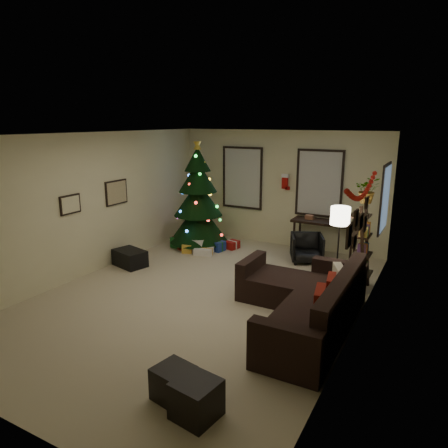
% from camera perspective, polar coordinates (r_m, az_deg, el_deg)
% --- Properties ---
extents(floor, '(7.00, 7.00, 0.00)m').
position_cam_1_polar(floor, '(7.17, -3.04, -9.90)').
color(floor, '#BBAD8D').
rests_on(floor, ground).
extents(ceiling, '(7.00, 7.00, 0.00)m').
position_cam_1_polar(ceiling, '(6.55, -3.36, 12.22)').
color(ceiling, white).
rests_on(ceiling, floor).
extents(wall_back, '(5.00, 0.00, 5.00)m').
position_cam_1_polar(wall_back, '(9.82, 7.63, 4.83)').
color(wall_back, beige).
rests_on(wall_back, floor).
extents(wall_left, '(0.00, 7.00, 7.00)m').
position_cam_1_polar(wall_left, '(8.30, -18.06, 2.55)').
color(wall_left, beige).
rests_on(wall_left, floor).
extents(wall_right, '(0.00, 7.00, 7.00)m').
position_cam_1_polar(wall_right, '(5.85, 18.12, -2.10)').
color(wall_right, beige).
rests_on(wall_right, floor).
extents(window_back_left, '(1.05, 0.06, 1.50)m').
position_cam_1_polar(window_back_left, '(10.14, 2.57, 6.37)').
color(window_back_left, '#728CB2').
rests_on(window_back_left, wall_back).
extents(window_back_right, '(1.05, 0.06, 1.50)m').
position_cam_1_polar(window_back_right, '(9.47, 12.99, 5.47)').
color(window_back_right, '#728CB2').
rests_on(window_back_right, wall_back).
extents(window_right_wall, '(0.06, 0.90, 1.30)m').
position_cam_1_polar(window_right_wall, '(8.29, 21.35, 3.32)').
color(window_right_wall, '#728CB2').
rests_on(window_right_wall, wall_right).
extents(christmas_tree, '(1.37, 1.37, 2.54)m').
position_cam_1_polar(christmas_tree, '(9.65, -3.58, 2.97)').
color(christmas_tree, black).
rests_on(christmas_tree, floor).
extents(presents, '(1.43, 1.01, 0.30)m').
position_cam_1_polar(presents, '(9.50, -2.85, -3.07)').
color(presents, silver).
rests_on(presents, floor).
extents(sofa, '(1.89, 2.75, 0.87)m').
position_cam_1_polar(sofa, '(6.34, 11.36, -10.71)').
color(sofa, black).
rests_on(sofa, floor).
extents(pillow_red_a, '(0.20, 0.46, 0.44)m').
position_cam_1_polar(pillow_red_a, '(5.47, 13.01, -10.84)').
color(pillow_red_a, maroon).
rests_on(pillow_red_a, sofa).
extents(pillow_red_b, '(0.18, 0.41, 0.40)m').
position_cam_1_polar(pillow_red_b, '(5.96, 14.48, -8.79)').
color(pillow_red_b, maroon).
rests_on(pillow_red_b, sofa).
extents(pillow_cream, '(0.28, 0.43, 0.42)m').
position_cam_1_polar(pillow_cream, '(6.38, 15.51, -7.41)').
color(pillow_cream, beige).
rests_on(pillow_cream, sofa).
extents(ottoman_near, '(0.45, 0.45, 0.36)m').
position_cam_1_polar(ottoman_near, '(4.78, -6.94, -20.88)').
color(ottoman_near, black).
rests_on(ottoman_near, floor).
extents(ottoman_far, '(0.48, 0.48, 0.40)m').
position_cam_1_polar(ottoman_far, '(4.51, -3.84, -22.92)').
color(ottoman_far, black).
rests_on(ottoman_far, floor).
extents(desk, '(1.43, 0.51, 0.77)m').
position_cam_1_polar(desk, '(9.34, 13.72, -0.14)').
color(desk, black).
rests_on(desk, floor).
extents(desk_chair, '(0.77, 0.75, 0.61)m').
position_cam_1_polar(desk_chair, '(8.88, 11.33, -3.26)').
color(desk_chair, black).
rests_on(desk_chair, floor).
extents(bookshelf, '(0.30, 0.46, 1.53)m').
position_cam_1_polar(bookshelf, '(7.60, 18.63, -3.25)').
color(bookshelf, black).
rests_on(bookshelf, floor).
extents(potted_plant, '(0.62, 0.57, 0.58)m').
position_cam_1_polar(potted_plant, '(7.29, 19.22, 4.96)').
color(potted_plant, '#4C4C4C').
rests_on(potted_plant, bookshelf).
extents(floor_lamp, '(0.32, 0.32, 1.52)m').
position_cam_1_polar(floor_lamp, '(7.16, 15.66, 0.33)').
color(floor_lamp, black).
rests_on(floor_lamp, floor).
extents(art_map, '(0.04, 0.60, 0.50)m').
position_cam_1_polar(art_map, '(8.77, -14.60, 4.22)').
color(art_map, black).
rests_on(art_map, wall_left).
extents(art_abstract, '(0.04, 0.45, 0.35)m').
position_cam_1_polar(art_abstract, '(7.96, -20.42, 2.54)').
color(art_abstract, black).
rests_on(art_abstract, wall_left).
extents(gallery, '(0.03, 1.25, 0.54)m').
position_cam_1_polar(gallery, '(5.73, 17.96, -0.13)').
color(gallery, black).
rests_on(gallery, wall_right).
extents(garland, '(0.08, 1.90, 0.30)m').
position_cam_1_polar(garland, '(5.90, 18.49, 4.67)').
color(garland, '#A5140C').
rests_on(garland, wall_right).
extents(stocking_left, '(0.20, 0.05, 0.36)m').
position_cam_1_polar(stocking_left, '(9.94, 7.08, 5.54)').
color(stocking_left, '#990F0C').
rests_on(stocking_left, wall_back).
extents(stocking_right, '(0.20, 0.05, 0.36)m').
position_cam_1_polar(stocking_right, '(9.60, 8.43, 5.82)').
color(stocking_right, '#990F0C').
rests_on(stocking_right, wall_back).
extents(storage_bin, '(0.76, 0.60, 0.34)m').
position_cam_1_polar(storage_bin, '(8.73, -12.82, -4.59)').
color(storage_bin, black).
rests_on(storage_bin, floor).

